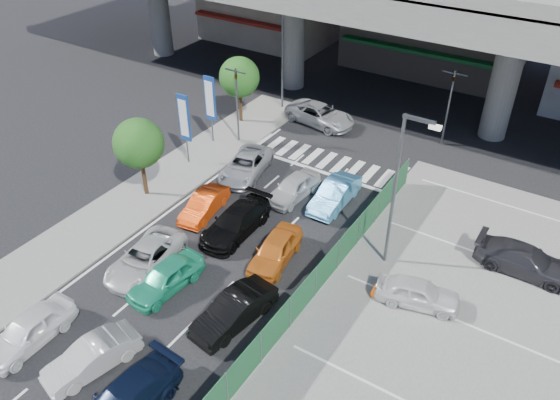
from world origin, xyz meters
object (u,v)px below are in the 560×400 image
Objects in this scene: sedan_white_mid_left at (145,258)px; traffic_light_right at (452,89)px; signboard_far at (210,101)px; signboard_near at (184,120)px; hatch_white_back_mid at (92,357)px; kei_truck_front_right at (335,194)px; street_lamp_left at (285,47)px; sedan_black_mid at (236,222)px; hatch_black_mid_right at (234,311)px; crossing_wagon_silver at (320,115)px; taxi_orange_left at (204,205)px; traffic_cone at (375,289)px; traffic_light_left at (236,87)px; taxi_teal_mid at (166,277)px; street_lamp_right at (400,181)px; tree_near at (139,143)px; parked_sedan_white at (418,293)px; wagon_silver_front_left at (246,165)px; parked_sedan_dgrey at (525,260)px; sedan_white_front_mid at (294,187)px; taxi_orange_right at (275,250)px; tree_far at (239,77)px.

traffic_light_right is at bearing 60.67° from sedan_white_mid_left.
signboard_near is at bearing -82.41° from signboard_far.
hatch_white_back_mid is (7.03, -14.12, -2.43)m from signboard_near.
traffic_light_right is 10.93m from kei_truck_front_right.
street_lamp_left is 15.77m from sedan_black_mid.
crossing_wagon_silver is at bearing 116.71° from hatch_black_mid_right.
taxi_orange_left is (-8.47, -14.66, -3.33)m from traffic_light_right.
traffic_cone is at bearing 65.74° from hatch_white_back_mid.
taxi_teal_mid is (5.43, -13.19, -3.26)m from traffic_light_left.
signboard_far reaches higher than sedan_white_mid_left.
street_lamp_right is at bearing 47.33° from taxi_teal_mid.
tree_near is 1.29× the size of parked_sedan_white.
kei_truck_front_right is (3.17, 5.04, 0.00)m from sedan_black_mid.
sedan_white_mid_left is 17.94m from crossing_wagon_silver.
signboard_near reaches higher than taxi_orange_left.
hatch_black_mid_right and sedan_black_mid have the same top height.
street_lamp_left is at bearing 95.79° from wagon_silver_front_left.
sedan_white_mid_left is at bearing -157.60° from traffic_cone.
crossing_wagon_silver is at bearing 29.44° from parked_sedan_white.
tree_near reaches higher than crossing_wagon_silver.
traffic_cone is (-5.31, -5.33, -0.29)m from parked_sedan_dgrey.
street_lamp_right is 12.48m from sedan_white_mid_left.
sedan_white_front_mid is (0.50, 14.47, 0.03)m from hatch_white_back_mid.
crossing_wagon_silver is at bearing 74.31° from wagon_silver_front_left.
taxi_orange_right is at bearing 107.83° from hatch_black_mid_right.
hatch_black_mid_right is 19.38m from crossing_wagon_silver.
hatch_black_mid_right is at bearing -88.10° from kei_truck_front_right.
taxi_orange_left is at bearing 169.40° from sedan_black_mid.
tree_far is (-1.60, 2.50, -0.55)m from traffic_light_left.
parked_sedan_dgrey is (15.42, 9.49, 0.08)m from sedan_white_mid_left.
street_lamp_right reaches higher than signboard_far.
taxi_teal_mid is 0.83× the size of sedan_black_mid.
taxi_orange_left is at bearing 116.87° from taxi_teal_mid.
hatch_white_back_mid is 5.04× the size of traffic_cone.
sedan_black_mid and kei_truck_front_right have the same top height.
traffic_cone is (14.79, -4.51, -2.62)m from signboard_near.
wagon_silver_front_left is 1.20× the size of sedan_white_front_mid.
street_lamp_left reaches higher than tree_near.
kei_truck_front_right is (2.33, 0.61, 0.03)m from sedan_white_front_mid.
traffic_light_left reaches higher than taxi_orange_left.
sedan_black_mid is (6.69, -4.08, -2.37)m from signboard_near.
traffic_light_left is at bearing 123.04° from hatch_white_back_mid.
taxi_orange_right is at bearing -38.10° from signboard_far.
street_lamp_left is at bearing 67.16° from tree_far.
parked_sedan_dgrey is at bearing -54.03° from traffic_light_right.
street_lamp_left is 17.74m from taxi_orange_right.
street_lamp_left reaches higher than signboard_far.
sedan_black_mid is at bearing 156.84° from taxi_orange_right.
traffic_light_left reaches higher than signboard_far.
traffic_light_right is 1.02× the size of crossing_wagon_silver.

